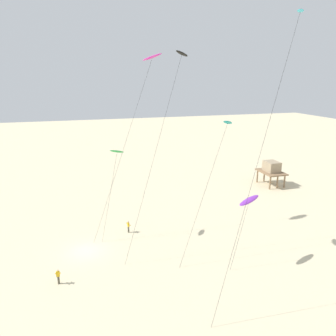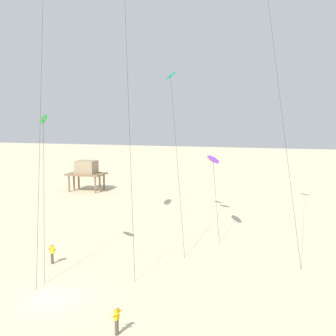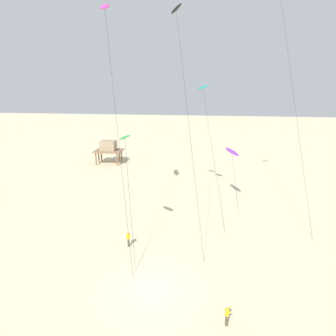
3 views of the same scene
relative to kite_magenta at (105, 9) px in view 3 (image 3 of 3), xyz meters
name	(u,v)px [view 3 (image 3 of 3)]	position (x,y,z in m)	size (l,w,h in m)	color
ground_plane	(152,288)	(5.95, -10.06, -22.86)	(260.00, 260.00, 0.00)	beige
kite_magenta	(105,9)	(0.00, 0.00, 0.00)	(5.08, 10.63, 23.75)	#D8339E
kite_green	(125,139)	(2.93, -5.39, -11.45)	(2.11, 3.68, 12.07)	green
kite_teal	(203,90)	(9.49, 6.34, -7.54)	(3.97, 7.64, 16.05)	teal
kite_purple	(232,152)	(13.46, 7.46, -15.32)	(2.20, 4.11, 7.94)	purple
kite_black	(177,17)	(6.73, 1.58, -0.56)	(4.37, 8.78, 23.48)	black
kite_cyan	(282,6)	(17.93, 7.84, 1.48)	(4.89, 9.61, 25.97)	#33BFE0
kite_flyer_nearest	(128,239)	(2.51, -4.22, -21.96)	(0.63, 0.61, 1.67)	#4C4738
kite_flyer_middle	(227,315)	(11.76, -13.04, -21.96)	(0.54, 0.56, 1.67)	#4C4738
stilt_house	(108,147)	(-9.63, 26.14, -19.50)	(5.55, 3.98, 4.78)	#846647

